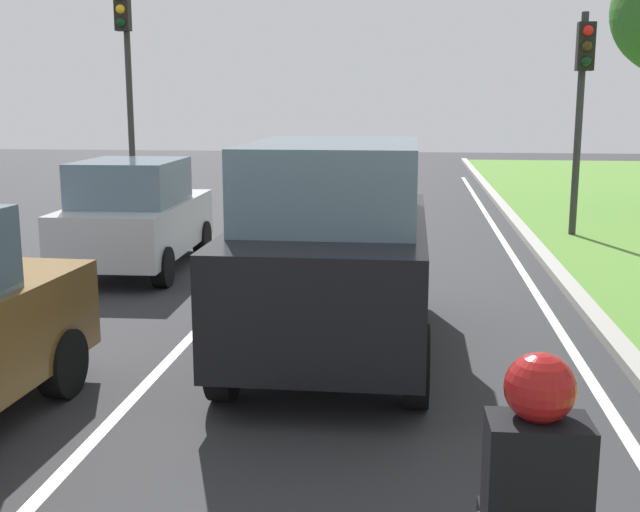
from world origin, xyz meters
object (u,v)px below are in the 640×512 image
car_hatchback_far (136,216)px  rider_person (535,485)px  car_suv_ahead (335,247)px  traffic_light_overhead_left (126,60)px  traffic_light_near_right (582,86)px

car_hatchback_far → rider_person: size_ratio=3.22×
car_suv_ahead → traffic_light_overhead_left: 11.13m
traffic_light_overhead_left → car_suv_ahead: bearing=-59.0°
car_hatchback_far → traffic_light_near_right: 8.79m
car_suv_ahead → traffic_light_near_right: size_ratio=1.03×
rider_person → car_hatchback_far: bearing=116.7°
rider_person → traffic_light_near_right: size_ratio=0.27×
car_suv_ahead → rider_person: 5.42m
car_suv_ahead → car_hatchback_far: size_ratio=1.20×
car_suv_ahead → traffic_light_near_right: traffic_light_near_right is taller
traffic_light_overhead_left → traffic_light_near_right: bearing=-8.9°
traffic_light_near_right → car_suv_ahead: bearing=-117.2°
car_suv_ahead → car_hatchback_far: (-3.60, 3.93, -0.28)m
rider_person → traffic_light_near_right: traffic_light_near_right is taller
rider_person → traffic_light_overhead_left: 16.31m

